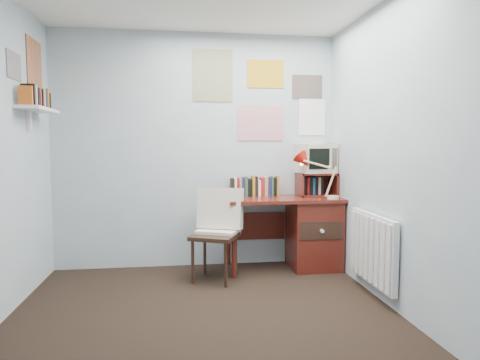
# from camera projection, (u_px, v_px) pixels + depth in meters

# --- Properties ---
(ground) EXTENTS (3.50, 3.50, 0.00)m
(ground) POSITION_uv_depth(u_px,v_px,m) (208.00, 334.00, 2.97)
(ground) COLOR black
(ground) RESTS_ON ground
(back_wall) EXTENTS (3.00, 0.02, 2.50)m
(back_wall) POSITION_uv_depth(u_px,v_px,m) (196.00, 151.00, 4.59)
(back_wall) COLOR #AEBFC7
(back_wall) RESTS_ON ground
(right_wall) EXTENTS (0.02, 3.50, 2.50)m
(right_wall) POSITION_uv_depth(u_px,v_px,m) (415.00, 154.00, 3.08)
(right_wall) COLOR #AEBFC7
(right_wall) RESTS_ON ground
(desk) EXTENTS (1.20, 0.55, 0.76)m
(desk) POSITION_uv_depth(u_px,v_px,m) (308.00, 230.00, 4.56)
(desk) COLOR #5C1D15
(desk) RESTS_ON ground
(desk_chair) EXTENTS (0.58, 0.57, 0.87)m
(desk_chair) POSITION_uv_depth(u_px,v_px,m) (215.00, 236.00, 4.11)
(desk_chair) COLOR black
(desk_chair) RESTS_ON ground
(desk_lamp) EXTENTS (0.37, 0.35, 0.43)m
(desk_lamp) POSITION_uv_depth(u_px,v_px,m) (333.00, 178.00, 4.36)
(desk_lamp) COLOR #AD140B
(desk_lamp) RESTS_ON desk
(tv_riser) EXTENTS (0.40, 0.30, 0.25)m
(tv_riser) POSITION_uv_depth(u_px,v_px,m) (316.00, 184.00, 4.65)
(tv_riser) COLOR #5C1D15
(tv_riser) RESTS_ON desk
(crt_tv) EXTENTS (0.41, 0.39, 0.34)m
(crt_tv) POSITION_uv_depth(u_px,v_px,m) (316.00, 157.00, 4.64)
(crt_tv) COLOR beige
(crt_tv) RESTS_ON tv_riser
(book_row) EXTENTS (0.60, 0.14, 0.22)m
(book_row) POSITION_uv_depth(u_px,v_px,m) (258.00, 186.00, 4.63)
(book_row) COLOR #5C1D15
(book_row) RESTS_ON desk
(radiator) EXTENTS (0.09, 0.80, 0.60)m
(radiator) POSITION_uv_depth(u_px,v_px,m) (373.00, 249.00, 3.68)
(radiator) COLOR white
(radiator) RESTS_ON right_wall
(wall_shelf) EXTENTS (0.20, 0.62, 0.24)m
(wall_shelf) POSITION_uv_depth(u_px,v_px,m) (38.00, 110.00, 3.73)
(wall_shelf) COLOR white
(wall_shelf) RESTS_ON left_wall
(posters_back) EXTENTS (1.20, 0.01, 0.90)m
(posters_back) POSITION_uv_depth(u_px,v_px,m) (261.00, 95.00, 4.64)
(posters_back) COLOR white
(posters_back) RESTS_ON back_wall
(posters_left) EXTENTS (0.01, 0.70, 0.60)m
(posters_left) POSITION_uv_depth(u_px,v_px,m) (25.00, 65.00, 3.68)
(posters_left) COLOR white
(posters_left) RESTS_ON left_wall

